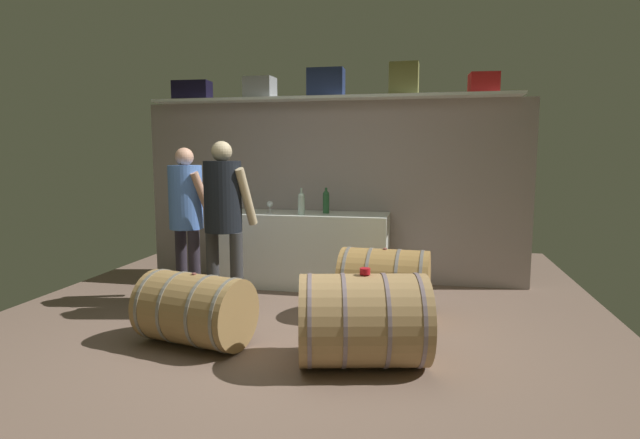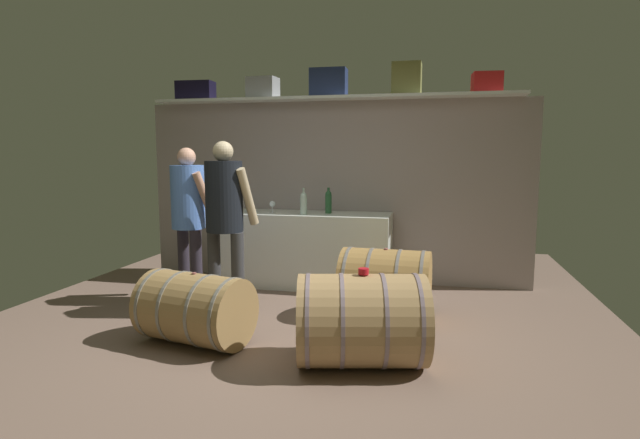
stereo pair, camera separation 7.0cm
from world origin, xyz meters
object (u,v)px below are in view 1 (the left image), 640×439
at_px(wine_glass, 270,205).
at_px(toolcase_red, 484,83).
at_px(work_cabinet, 304,249).
at_px(toolcase_navy, 326,83).
at_px(toolcase_olive, 404,79).
at_px(wine_barrel_near, 363,320).
at_px(winemaker_pouring, 224,209).
at_px(wine_bottle_green, 326,201).
at_px(wine_bottle_clear, 301,203).
at_px(wine_barrel_flank, 195,309).
at_px(toolcase_black, 192,91).
at_px(tasting_cup, 365,271).
at_px(visitor_tasting, 187,209).
at_px(toolcase_grey, 260,88).
at_px(wine_barrel_far, 385,284).

bearing_deg(wine_glass, toolcase_red, 6.69).
xyz_separation_m(toolcase_red, work_cabinet, (-1.92, -0.21, -1.83)).
relative_size(toolcase_navy, toolcase_olive, 1.18).
bearing_deg(wine_barrel_near, winemaker_pouring, 134.68).
xyz_separation_m(toolcase_olive, wine_bottle_green, (-0.83, -0.19, -1.34)).
bearing_deg(wine_bottle_clear, wine_barrel_flank, -103.36).
bearing_deg(toolcase_olive, wine_barrel_near, -91.90).
bearing_deg(toolcase_olive, toolcase_black, -178.15).
distance_m(wine_bottle_clear, tasting_cup, 2.17).
bearing_deg(visitor_tasting, toolcase_red, 57.88).
distance_m(tasting_cup, winemaker_pouring, 1.72).
bearing_deg(winemaker_pouring, wine_bottle_clear, 83.29).
relative_size(toolcase_navy, wine_bottle_clear, 1.38).
bearing_deg(toolcase_grey, toolcase_red, 3.99).
relative_size(wine_barrel_near, wine_barrel_flank, 1.08).
height_order(work_cabinet, winemaker_pouring, winemaker_pouring).
relative_size(wine_bottle_clear, winemaker_pouring, 0.18).
relative_size(toolcase_black, toolcase_grey, 1.30).
bearing_deg(work_cabinet, toolcase_grey, 159.50).
distance_m(toolcase_red, tasting_cup, 2.95).
xyz_separation_m(toolcase_grey, wine_bottle_green, (0.82, -0.19, -1.29)).
distance_m(work_cabinet, visitor_tasting, 1.44).
xyz_separation_m(winemaker_pouring, visitor_tasting, (-0.51, 0.28, -0.03)).
distance_m(wine_glass, wine_barrel_near, 2.50).
relative_size(toolcase_olive, toolcase_red, 1.17).
relative_size(wine_barrel_flank, winemaker_pouring, 0.58).
bearing_deg(toolcase_red, wine_barrel_flank, -141.28).
distance_m(wine_bottle_green, visitor_tasting, 1.55).
relative_size(toolcase_olive, work_cabinet, 0.18).
height_order(toolcase_black, tasting_cup, toolcase_black).
relative_size(toolcase_navy, wine_barrel_near, 0.40).
xyz_separation_m(toolcase_grey, wine_barrel_near, (1.50, -2.30, -1.93)).
height_order(wine_bottle_clear, winemaker_pouring, winemaker_pouring).
distance_m(wine_barrel_near, wine_barrel_far, 1.09).
height_order(toolcase_navy, wine_barrel_near, toolcase_navy).
relative_size(toolcase_navy, work_cabinet, 0.21).
distance_m(wine_barrel_far, visitor_tasting, 2.09).
height_order(wine_bottle_clear, wine_glass, wine_bottle_clear).
relative_size(toolcase_grey, wine_bottle_green, 1.15).
xyz_separation_m(toolcase_navy, wine_glass, (-0.60, -0.27, -1.37)).
bearing_deg(work_cabinet, winemaker_pouring, -112.17).
distance_m(work_cabinet, winemaker_pouring, 1.40).
distance_m(wine_barrel_far, winemaker_pouring, 1.63).
distance_m(toolcase_black, visitor_tasting, 1.76).
bearing_deg(wine_bottle_clear, toolcase_olive, 19.06).
bearing_deg(tasting_cup, wine_bottle_green, 108.13).
relative_size(work_cabinet, wine_barrel_flank, 2.02).
relative_size(toolcase_navy, tasting_cup, 5.49).
xyz_separation_m(toolcase_navy, wine_barrel_near, (0.72, -2.30, -1.97)).
xyz_separation_m(tasting_cup, winemaker_pouring, (-1.42, 0.91, 0.31)).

